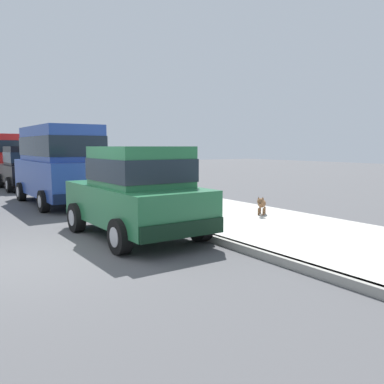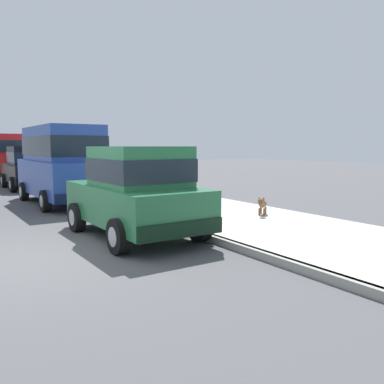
{
  "view_description": "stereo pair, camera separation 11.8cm",
  "coord_description": "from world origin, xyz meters",
  "px_view_note": "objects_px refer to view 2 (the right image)",
  "views": [
    {
      "loc": [
        -1.44,
        -7.0,
        1.88
      ],
      "look_at": [
        3.55,
        0.54,
        0.85
      ],
      "focal_mm": 37.53,
      "sensor_mm": 36.0,
      "label": 1
    },
    {
      "loc": [
        -1.34,
        -7.06,
        1.88
      ],
      "look_at": [
        3.55,
        0.54,
        0.85
      ],
      "focal_mm": 37.53,
      "sensor_mm": 36.0,
      "label": 2
    }
  ],
  "objects_px": {
    "dog_brown": "(262,204)",
    "fire_hydrant": "(148,197)",
    "car_black_hatchback": "(29,167)",
    "car_blue_van": "(62,161)",
    "car_red_van": "(9,155)",
    "car_green_hatchback": "(136,191)"
  },
  "relations": [
    {
      "from": "car_blue_van",
      "to": "car_red_van",
      "type": "xyz_separation_m",
      "value": [
        -0.09,
        10.58,
        0.0
      ]
    },
    {
      "from": "car_red_van",
      "to": "dog_brown",
      "type": "bearing_deg",
      "value": -77.91
    },
    {
      "from": "car_blue_van",
      "to": "car_red_van",
      "type": "bearing_deg",
      "value": 90.51
    },
    {
      "from": "car_green_hatchback",
      "to": "car_black_hatchback",
      "type": "height_order",
      "value": "same"
    },
    {
      "from": "car_black_hatchback",
      "to": "dog_brown",
      "type": "bearing_deg",
      "value": -73.04
    },
    {
      "from": "car_blue_van",
      "to": "dog_brown",
      "type": "bearing_deg",
      "value": -59.63
    },
    {
      "from": "car_green_hatchback",
      "to": "fire_hydrant",
      "type": "relative_size",
      "value": 5.28
    },
    {
      "from": "car_green_hatchback",
      "to": "car_blue_van",
      "type": "distance_m",
      "value": 5.86
    },
    {
      "from": "car_blue_van",
      "to": "car_red_van",
      "type": "distance_m",
      "value": 10.58
    },
    {
      "from": "dog_brown",
      "to": "car_red_van",
      "type": "bearing_deg",
      "value": 102.09
    },
    {
      "from": "car_blue_van",
      "to": "dog_brown",
      "type": "distance_m",
      "value": 6.84
    },
    {
      "from": "car_green_hatchback",
      "to": "car_blue_van",
      "type": "height_order",
      "value": "car_blue_van"
    },
    {
      "from": "car_blue_van",
      "to": "fire_hydrant",
      "type": "height_order",
      "value": "car_blue_van"
    },
    {
      "from": "car_blue_van",
      "to": "car_black_hatchback",
      "type": "xyz_separation_m",
      "value": [
        -0.02,
        5.47,
        -0.42
      ]
    },
    {
      "from": "dog_brown",
      "to": "car_blue_van",
      "type": "bearing_deg",
      "value": 120.37
    },
    {
      "from": "car_red_van",
      "to": "fire_hydrant",
      "type": "xyz_separation_m",
      "value": [
        1.54,
        -13.89,
        -0.92
      ]
    },
    {
      "from": "dog_brown",
      "to": "car_green_hatchback",
      "type": "bearing_deg",
      "value": 179.99
    },
    {
      "from": "car_green_hatchback",
      "to": "fire_hydrant",
      "type": "bearing_deg",
      "value": 59.11
    },
    {
      "from": "dog_brown",
      "to": "fire_hydrant",
      "type": "bearing_deg",
      "value": 127.95
    },
    {
      "from": "car_black_hatchback",
      "to": "car_blue_van",
      "type": "bearing_deg",
      "value": -89.75
    },
    {
      "from": "car_green_hatchback",
      "to": "dog_brown",
      "type": "xyz_separation_m",
      "value": [
        3.5,
        -0.0,
        -0.55
      ]
    },
    {
      "from": "car_black_hatchback",
      "to": "car_green_hatchback",
      "type": "bearing_deg",
      "value": -90.26
    }
  ]
}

